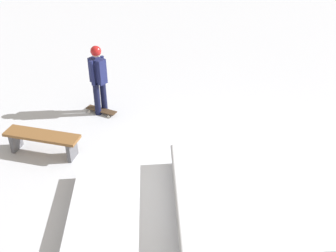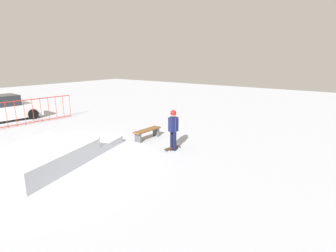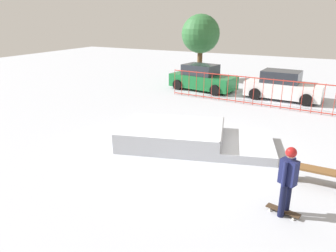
% 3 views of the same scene
% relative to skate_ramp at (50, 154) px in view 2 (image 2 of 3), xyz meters
% --- Properties ---
extents(ground_plane, '(60.00, 60.00, 0.00)m').
position_rel_skate_ramp_xyz_m(ground_plane, '(0.65, -0.36, -0.32)').
color(ground_plane, '#B2B7C1').
extents(skate_ramp, '(5.91, 4.01, 0.74)m').
position_rel_skate_ramp_xyz_m(skate_ramp, '(0.00, 0.00, 0.00)').
color(skate_ramp, silver).
rests_on(skate_ramp, ground).
extents(skater, '(0.44, 0.41, 1.73)m').
position_rel_skate_ramp_xyz_m(skater, '(3.90, -2.88, 0.69)').
color(skater, black).
rests_on(skater, ground).
extents(skateboard, '(0.82, 0.39, 0.09)m').
position_rel_skate_ramp_xyz_m(skateboard, '(3.89, -2.84, -0.24)').
color(skateboard, '#3F2D1E').
rests_on(skateboard, ground).
extents(park_bench, '(1.61, 0.42, 0.48)m').
position_rel_skate_ramp_xyz_m(park_bench, '(4.43, -0.97, 0.04)').
color(park_bench, brown).
rests_on(park_bench, ground).
extents(parked_car_white, '(4.20, 2.12, 1.60)m').
position_rel_skate_ramp_xyz_m(parked_car_white, '(2.04, 8.73, 0.41)').
color(parked_car_white, white).
rests_on(parked_car_white, ground).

